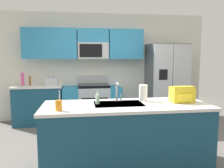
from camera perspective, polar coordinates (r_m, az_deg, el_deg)
name	(u,v)px	position (r m, az deg, el deg)	size (l,w,h in m)	color
ground_plane	(116,152)	(3.77, 1.01, -17.21)	(9.00, 9.00, 0.00)	#66605B
kitchen_wall_unit	(97,60)	(5.49, -3.90, 6.25)	(5.20, 0.43, 2.60)	silver
back_counter	(39,104)	(5.40, -18.35, -5.04)	(1.10, 0.63, 0.90)	navy
range_oven	(92,103)	(5.32, -5.09, -4.97)	(1.36, 0.61, 1.10)	#B7BABF
refrigerator	(166,82)	(5.56, 13.85, 0.42)	(0.90, 0.76, 1.85)	#4C4F54
island_counter	(126,135)	(3.19, 3.67, -13.08)	(2.29, 0.84, 0.90)	navy
toaster	(51,81)	(5.22, -15.37, 0.66)	(0.28, 0.16, 0.18)	#B7BABF
pepper_mill	(30,81)	(5.35, -20.42, 0.79)	(0.05, 0.05, 0.21)	brown
bottle_pink	(23,79)	(5.42, -22.10, 1.21)	(0.07, 0.07, 0.29)	#EA4C93
sink_faucet	(117,90)	(3.20, 1.42, -1.61)	(0.08, 0.22, 0.28)	#B7BABF
drink_cup_orange	(59,105)	(2.76, -13.60, -5.37)	(0.08, 0.08, 0.25)	orange
soap_dispenser	(97,99)	(3.06, -3.77, -3.91)	(0.06, 0.06, 0.17)	#A5D8B2
paper_towel_roll	(143,93)	(3.28, 8.07, -2.30)	(0.12, 0.12, 0.24)	white
backpack	(182,94)	(3.32, 17.66, -2.50)	(0.32, 0.22, 0.23)	yellow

